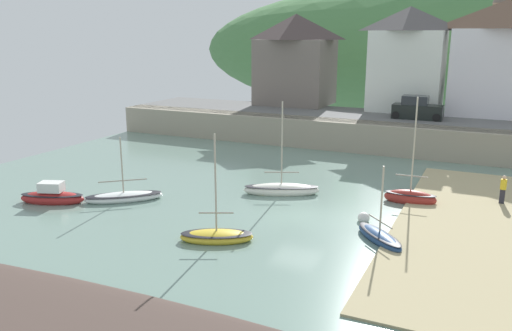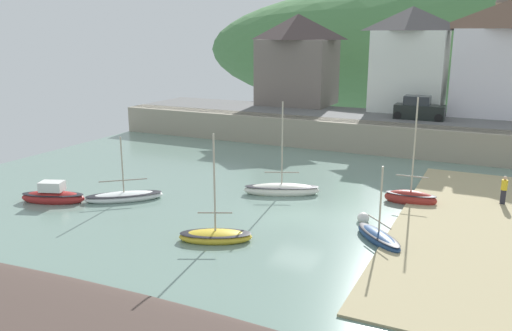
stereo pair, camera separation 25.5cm
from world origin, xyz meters
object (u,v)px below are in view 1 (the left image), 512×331
Objects in this scene: waterfront_building_right at (506,57)px; sailboat_tall_mast at (217,236)px; waterfront_building_centre at (407,59)px; sailboat_blue_trim at (124,197)px; sailboat_far_left at (410,197)px; person_on_slipway at (503,188)px; church_with_spire at (507,28)px; waterfront_building_left at (295,59)px; sailboat_nearest_shore at (281,189)px; mooring_buoy at (364,218)px; rowboat_small_beached at (52,197)px; parked_car_near_slipway at (417,109)px; sailboat_white_hull at (379,237)px.

waterfront_building_right reaches higher than sailboat_tall_mast.
waterfront_building_centre reaches higher than sailboat_blue_trim.
waterfront_building_right is 22.09m from sailboat_far_left.
sailboat_tall_mast is at bearing -136.43° from person_on_slipway.
church_with_spire is (8.03, 4.00, 2.70)m from waterfront_building_centre.
sailboat_far_left is at bearing 27.89° from sailboat_tall_mast.
waterfront_building_right is at bearing 0.00° from waterfront_building_left.
waterfront_building_left is 1.70× the size of sailboat_tall_mast.
sailboat_nearest_shore is 9.46× the size of mooring_buoy.
waterfront_building_centre is 23.37m from sailboat_nearest_shore.
sailboat_tall_mast is at bearing -113.60° from sailboat_nearest_shore.
sailboat_tall_mast is at bearing -129.75° from sailboat_far_left.
sailboat_far_left reaches higher than sailboat_tall_mast.
rowboat_small_beached is at bearing 170.35° from sailboat_blue_trim.
mooring_buoy is (-1.66, -4.16, -0.16)m from sailboat_far_left.
waterfront_building_centre is at bearing 58.74° from sailboat_tall_mast.
waterfront_building_right is 6.13× the size of person_on_slipway.
church_with_spire reaches higher than waterfront_building_right.
sailboat_blue_trim is at bearing -125.54° from waterfront_building_right.
parked_car_near_slipway is (1.81, -4.50, -4.00)m from waterfront_building_centre.
rowboat_small_beached is at bearing -124.34° from church_with_spire.
sailboat_far_left is at bearing -53.82° from waterfront_building_left.
church_with_spire is 24.36m from person_on_slipway.
waterfront_building_centre reaches higher than mooring_buoy.
sailboat_blue_trim reaches higher than mooring_buoy.
sailboat_blue_trim is at bearing 10.43° from rowboat_small_beached.
waterfront_building_centre is 21.52m from person_on_slipway.
sailboat_far_left reaches higher than rowboat_small_beached.
waterfront_building_left is 1.54× the size of sailboat_nearest_shore.
mooring_buoy is at bearing -30.17° from sailboat_blue_trim.
sailboat_tall_mast is (-7.29, -9.64, -0.11)m from sailboat_far_left.
sailboat_far_left reaches higher than parked_car_near_slipway.
waterfront_building_right is at bearing 75.77° from sailboat_far_left.
church_with_spire is 3.87× the size of sailboat_white_hull.
waterfront_building_centre is at bearing 115.13° from person_on_slipway.
sailboat_nearest_shore is 9.32m from sailboat_blue_trim.
waterfront_building_right reaches higher than parked_car_near_slipway.
waterfront_building_left is 26.22m from sailboat_far_left.
waterfront_building_centre is at bearing -153.52° from church_with_spire.
waterfront_building_centre is 31.09m from sailboat_tall_mast.
waterfront_building_centre is 2.21× the size of sailboat_blue_trim.
parked_car_near_slipway is at bearing 140.81° from sailboat_white_hull.
waterfront_building_centre is at bearing 95.38° from mooring_buoy.
sailboat_white_hull is at bearing -82.35° from waterfront_building_centre.
waterfront_building_left is at bearing 180.00° from waterfront_building_right.
sailboat_far_left reaches higher than sailboat_white_hull.
rowboat_small_beached is 6.39× the size of mooring_buoy.
sailboat_nearest_shore reaches higher than person_on_slipway.
church_with_spire is at bearing 17.76° from sailboat_blue_trim.
sailboat_white_hull is 8.48m from sailboat_nearest_shore.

